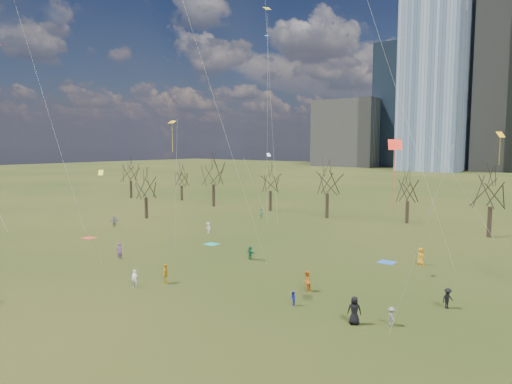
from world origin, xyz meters
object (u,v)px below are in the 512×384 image
Objects in this scene: blanket_navy at (387,262)px; person_1 at (134,279)px; blanket_teal at (212,244)px; person_4 at (166,274)px; blanket_crimson at (89,238)px.

blanket_navy is 1.04× the size of person_1.
person_1 reaches higher than blanket_teal.
blanket_navy is 0.94× the size of person_4.
blanket_teal is 17.32m from person_1.
person_4 is (7.50, -13.74, 0.83)m from blanket_teal.
blanket_navy is at bearing -78.90° from person_4.
blanket_crimson is 23.42m from person_4.
blanket_teal and blanket_crimson have the same top height.
blanket_crimson is 0.94× the size of person_4.
person_4 is (22.36, -6.91, 0.83)m from blanket_crimson.
blanket_crimson is at bearing -155.32° from blanket_teal.
blanket_crimson is (-14.86, -6.83, 0.00)m from blanket_teal.
person_1 reaches higher than blanket_crimson.
blanket_navy and blanket_crimson have the same top height.
blanket_crimson is at bearing 142.20° from person_1.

